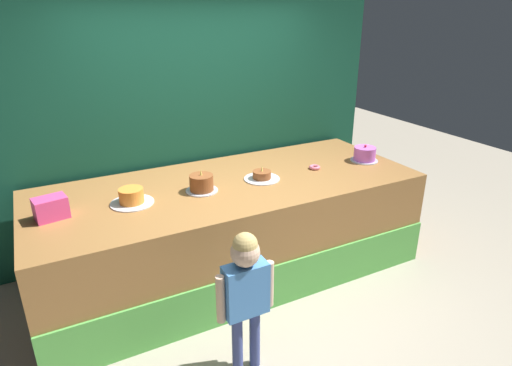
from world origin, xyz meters
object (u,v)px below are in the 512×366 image
(donut, at_px, (315,167))
(cake_center_left, at_px, (201,184))
(child_figure, at_px, (246,285))
(pink_box, at_px, (51,208))
(cake_center_right, at_px, (262,176))
(cake_far_left, at_px, (132,197))
(cake_far_right, at_px, (365,154))

(donut, height_order, cake_center_left, cake_center_left)
(child_figure, bearing_deg, pink_box, 131.80)
(cake_center_left, bearing_deg, pink_box, 178.21)
(pink_box, height_order, cake_center_left, cake_center_left)
(pink_box, height_order, cake_center_right, pink_box)
(pink_box, bearing_deg, donut, -0.73)
(pink_box, distance_m, cake_far_left, 0.60)
(child_figure, bearing_deg, cake_far_right, 29.71)
(cake_center_right, bearing_deg, cake_center_left, -179.68)
(donut, distance_m, cake_far_right, 0.60)
(cake_center_right, distance_m, cake_far_right, 1.19)
(cake_far_left, xyz_separation_m, cake_center_right, (1.19, -0.02, -0.02))
(donut, bearing_deg, cake_center_right, -179.68)
(cake_far_right, bearing_deg, cake_far_left, 178.59)
(pink_box, xyz_separation_m, cake_center_left, (1.19, -0.04, -0.01))
(child_figure, bearing_deg, donut, 40.57)
(donut, relative_size, cake_center_left, 0.40)
(cake_center_right, bearing_deg, cake_far_left, 178.98)
(cake_far_left, bearing_deg, cake_far_right, -1.41)
(child_figure, xyz_separation_m, cake_far_right, (1.93, 1.10, 0.29))
(child_figure, height_order, cake_far_right, cake_far_right)
(cake_center_right, bearing_deg, pink_box, 178.91)
(cake_far_left, bearing_deg, cake_center_left, -2.35)
(cake_far_left, height_order, cake_far_right, cake_far_right)
(pink_box, bearing_deg, cake_center_right, -1.09)
(cake_center_right, height_order, cake_far_right, cake_far_right)
(pink_box, relative_size, donut, 2.08)
(donut, distance_m, cake_center_left, 1.19)
(child_figure, bearing_deg, cake_far_left, 111.33)
(child_figure, distance_m, cake_center_left, 1.18)
(donut, distance_m, cake_center_right, 0.60)
(pink_box, xyz_separation_m, cake_far_left, (0.60, -0.01, -0.03))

